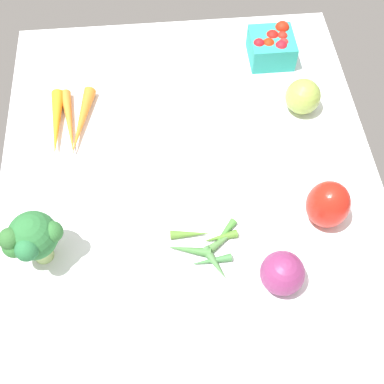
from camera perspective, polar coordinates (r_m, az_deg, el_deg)
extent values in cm
cube|color=white|center=(99.56, 0.00, -0.92)|extent=(104.00, 76.00, 2.00)
cone|color=orange|center=(111.68, -15.06, 7.50)|extent=(17.20, 3.04, 2.85)
cone|color=orange|center=(111.43, -13.66, 7.59)|extent=(17.85, 4.66, 2.30)
cone|color=orange|center=(110.89, -12.35, 7.82)|extent=(17.83, 6.05, 2.73)
cone|color=#55852E|center=(93.77, -0.17, -4.77)|extent=(2.03, 7.58, 1.69)
cone|color=#458B37|center=(93.89, 3.45, -4.95)|extent=(6.76, 6.18, 1.50)
cone|color=#51832C|center=(93.65, 3.10, -5.16)|extent=(2.67, 6.96, 1.55)
cone|color=#407B42|center=(91.55, 2.05, -7.78)|extent=(2.25, 7.94, 1.51)
cone|color=#4E8041|center=(93.39, 3.50, -5.45)|extent=(4.66, 5.99, 1.66)
cone|color=#417939|center=(92.21, -0.40, -6.55)|extent=(3.86, 8.46, 1.90)
cone|color=#477B42|center=(91.16, 2.66, -8.09)|extent=(7.12, 4.80, 1.88)
sphere|color=#8FA946|center=(112.26, 12.41, 10.48)|extent=(7.59, 7.59, 7.59)
ellipsoid|color=red|center=(95.36, 15.10, -1.36)|extent=(10.95, 10.95, 9.99)
cylinder|color=#A3C373|center=(94.54, -16.63, -6.28)|extent=(3.52, 3.52, 4.74)
sphere|color=#2B6D36|center=(89.78, -17.49, -4.71)|extent=(8.49, 8.49, 8.49)
sphere|color=#327333|center=(89.48, -19.41, -5.73)|extent=(4.18, 4.18, 4.18)
sphere|color=#31672F|center=(88.41, -19.83, -5.00)|extent=(3.90, 3.90, 3.90)
sphere|color=#2F6D32|center=(88.18, -15.50, -4.35)|extent=(3.74, 3.74, 3.74)
sphere|color=#286E3D|center=(87.07, -18.15, -6.22)|extent=(3.93, 3.93, 3.93)
cube|color=teal|center=(122.98, 8.93, 15.77)|extent=(10.00, 10.00, 6.09)
sphere|color=red|center=(120.81, 10.29, 16.16)|extent=(2.44, 2.44, 2.44)
sphere|color=red|center=(122.19, 10.15, 16.85)|extent=(2.51, 2.51, 2.51)
sphere|color=red|center=(124.17, 10.12, 17.74)|extent=(3.31, 3.31, 3.31)
sphere|color=red|center=(119.81, 10.00, 15.84)|extent=(2.90, 2.90, 2.90)
sphere|color=red|center=(122.30, 9.03, 16.89)|extent=(3.23, 3.23, 3.23)
sphere|color=red|center=(119.55, 7.55, 16.20)|extent=(2.67, 2.67, 2.67)
sphere|color=red|center=(120.18, 8.60, 16.12)|extent=(2.98, 2.98, 2.98)
sphere|color=#7F2C5E|center=(88.51, 10.16, -9.00)|extent=(7.74, 7.74, 7.74)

